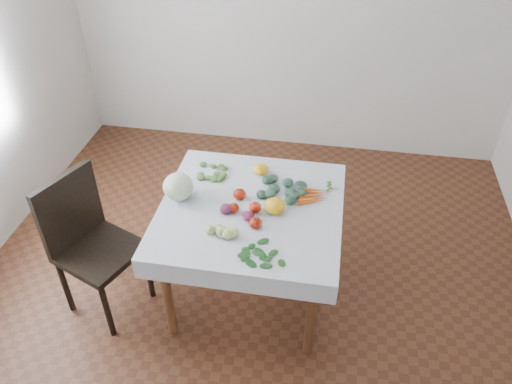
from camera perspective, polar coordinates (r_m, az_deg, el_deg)
ground at (r=3.62m, az=-0.52°, el=-11.01°), size 4.00×4.00×0.00m
back_wall at (r=4.57m, az=4.16°, el=20.25°), size 4.00×0.04×2.70m
table at (r=3.15m, az=-0.59°, el=-3.17°), size 1.00×1.00×0.75m
tablecloth at (r=3.09m, az=-0.60°, el=-1.78°), size 1.12×1.12×0.01m
chair at (r=3.34m, az=-18.70°, el=-4.86°), size 0.58×0.58×0.99m
cabbage at (r=3.15m, az=-8.88°, el=0.62°), size 0.20×0.20×0.17m
tomato_a at (r=3.03m, az=-0.09°, el=-1.77°), size 0.10×0.10×0.07m
tomato_b at (r=3.04m, az=-2.59°, el=-1.83°), size 0.08×0.08×0.06m
tomato_c at (r=2.93m, az=-0.05°, el=-3.54°), size 0.10×0.10×0.07m
tomato_d at (r=3.13m, az=-1.88°, el=-0.26°), size 0.10×0.10×0.07m
heirloom_back at (r=3.35m, az=0.59°, el=2.65°), size 0.13×0.13×0.07m
heirloom_front at (r=3.03m, az=2.16°, el=-1.60°), size 0.14×0.14×0.09m
onion_a at (r=3.03m, az=-3.44°, el=-1.94°), size 0.09×0.09×0.06m
onion_b at (r=2.98m, az=-0.88°, el=-2.76°), size 0.09×0.09×0.06m
tomatillo_cluster at (r=2.88m, az=-3.77°, el=-4.58°), size 0.18×0.11×0.05m
carrot_bunch at (r=3.17m, az=6.69°, el=-0.44°), size 0.19×0.19×0.03m
kale_bunch at (r=3.20m, az=3.06°, el=0.25°), size 0.33×0.25×0.04m
basil_bunch at (r=2.79m, az=1.20°, el=-6.82°), size 0.27×0.21×0.01m
dill_bunch at (r=3.37m, az=-5.18°, el=2.22°), size 0.24×0.19×0.02m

